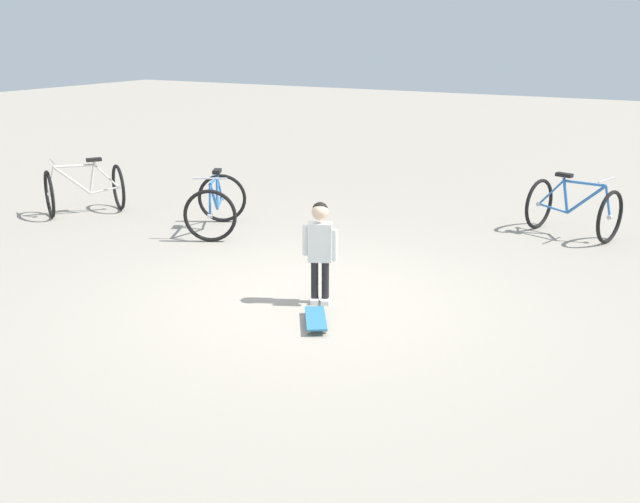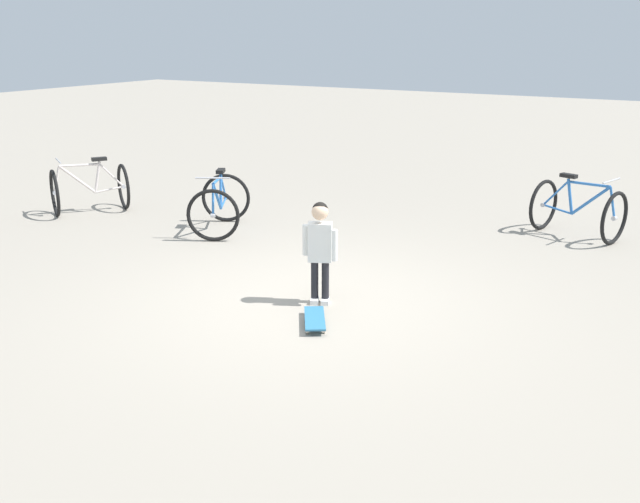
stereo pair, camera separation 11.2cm
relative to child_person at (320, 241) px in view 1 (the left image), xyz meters
name	(u,v)px [view 1 (the left image)]	position (x,y,z in m)	size (l,w,h in m)	color
ground_plane	(303,300)	(0.05, -0.18, -0.66)	(50.00, 50.00, 0.00)	#9E9384
child_person	(320,241)	(0.00, 0.00, 0.00)	(0.25, 0.41, 1.06)	black
skateboard	(316,319)	(0.53, 0.25, -0.60)	(0.59, 0.47, 0.07)	teal
bicycle_near	(573,208)	(-3.86, 1.78, -0.28)	(0.99, 1.23, 0.85)	black
bicycle_mid	(84,189)	(-1.49, -4.95, -0.28)	(1.28, 1.17, 0.85)	black
bicycle_far	(216,205)	(-1.66, -2.58, -0.28)	(1.28, 1.13, 0.85)	black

